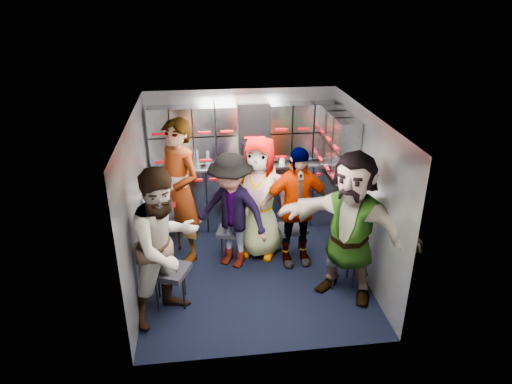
{
  "coord_description": "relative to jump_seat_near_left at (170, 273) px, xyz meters",
  "views": [
    {
      "loc": [
        -0.6,
        -5.04,
        3.5
      ],
      "look_at": [
        0.07,
        0.35,
        0.99
      ],
      "focal_mm": 32.0,
      "sensor_mm": 36.0,
      "label": 1
    }
  ],
  "objects": [
    {
      "name": "attendant_arc_e",
      "position": [
        2.1,
        -0.06,
        0.49
      ],
      "size": [
        1.69,
        1.48,
        1.85
      ],
      "primitive_type": "imported",
      "rotation": [
        0.0,
        0.0,
        -0.66
      ],
      "color": "black",
      "rests_on": "ground"
    },
    {
      "name": "wall_right",
      "position": [
        2.45,
        0.55,
        0.62
      ],
      "size": [
        0.04,
        3.0,
        2.1
      ],
      "primitive_type": "cube",
      "color": "gray",
      "rests_on": "ground"
    },
    {
      "name": "bottle_right",
      "position": [
        1.4,
        1.79,
        0.73
      ],
      "size": [
        0.07,
        0.07,
        0.26
      ],
      "primitive_type": "cylinder",
      "color": "white",
      "rests_on": "counter"
    },
    {
      "name": "coffee_niche",
      "position": [
        1.23,
        1.96,
        1.04
      ],
      "size": [
        0.46,
        0.16,
        0.84
      ],
      "primitive_type": null,
      "color": "black",
      "rests_on": "wall_back"
    },
    {
      "name": "jump_seat_mid_right",
      "position": [
        1.62,
        0.89,
        -0.05
      ],
      "size": [
        0.41,
        0.39,
        0.44
      ],
      "rotation": [
        0.0,
        0.0,
        0.12
      ],
      "color": "black",
      "rests_on": "ground"
    },
    {
      "name": "cup_right",
      "position": [
        1.62,
        1.78,
        0.65
      ],
      "size": [
        0.08,
        0.08,
        0.11
      ],
      "primitive_type": "cylinder",
      "color": "#CDB290",
      "rests_on": "counter"
    },
    {
      "name": "attendant_arc_d",
      "position": [
        1.62,
        0.71,
        0.39
      ],
      "size": [
        0.99,
        0.46,
        1.65
      ],
      "primitive_type": "imported",
      "rotation": [
        0.0,
        0.0,
        0.06
      ],
      "color": "black",
      "rests_on": "ground"
    },
    {
      "name": "wall_left",
      "position": [
        -0.35,
        0.55,
        0.62
      ],
      "size": [
        0.04,
        3.0,
        2.1
      ],
      "primitive_type": "cube",
      "color": "gray",
      "rests_on": "ground"
    },
    {
      "name": "cart_bank_left",
      "position": [
        -0.14,
        1.11,
        0.06
      ],
      "size": [
        0.38,
        0.76,
        0.99
      ],
      "primitive_type": "cube",
      "color": "#90959F",
      "rests_on": "ground"
    },
    {
      "name": "attendant_arc_b",
      "position": [
        0.78,
        0.75,
        0.36
      ],
      "size": [
        1.18,
        1.06,
        1.59
      ],
      "primitive_type": "imported",
      "rotation": [
        0.0,
        0.0,
        -0.58
      ],
      "color": "black",
      "rests_on": "ground"
    },
    {
      "name": "bottle_mid",
      "position": [
        0.37,
        1.79,
        0.73
      ],
      "size": [
        0.07,
        0.07,
        0.28
      ],
      "primitive_type": "cylinder",
      "color": "white",
      "rests_on": "counter"
    },
    {
      "name": "bottle_left",
      "position": [
        0.52,
        1.79,
        0.72
      ],
      "size": [
        0.07,
        0.07,
        0.25
      ],
      "primitive_type": "cylinder",
      "color": "white",
      "rests_on": "counter"
    },
    {
      "name": "jump_seat_center",
      "position": [
        1.18,
        1.17,
        -0.06
      ],
      "size": [
        0.47,
        0.46,
        0.43
      ],
      "rotation": [
        0.0,
        0.0,
        0.43
      ],
      "color": "black",
      "rests_on": "ground"
    },
    {
      "name": "wall_back",
      "position": [
        1.05,
        2.05,
        0.62
      ],
      "size": [
        2.8,
        0.04,
        2.1
      ],
      "primitive_type": "cube",
      "color": "gray",
      "rests_on": "ground"
    },
    {
      "name": "ceiling",
      "position": [
        1.05,
        0.55,
        1.67
      ],
      "size": [
        2.8,
        3.0,
        0.02
      ],
      "primitive_type": "cube",
      "color": "silver",
      "rests_on": "wall_back"
    },
    {
      "name": "cart_bank_back",
      "position": [
        1.05,
        1.84,
        0.06
      ],
      "size": [
        2.68,
        0.38,
        0.99
      ],
      "primitive_type": "cube",
      "color": "#90959F",
      "rests_on": "ground"
    },
    {
      "name": "right_cabinet",
      "position": [
        2.3,
        1.15,
        0.07
      ],
      "size": [
        0.28,
        1.2,
        1.0
      ],
      "primitive_type": "cube",
      "color": "#90959F",
      "rests_on": "ground"
    },
    {
      "name": "attendant_standing",
      "position": [
        0.12,
        1.03,
        0.55
      ],
      "size": [
        0.83,
        0.85,
        1.97
      ],
      "primitive_type": "imported",
      "rotation": [
        0.0,
        0.0,
        -0.85
      ],
      "color": "black",
      "rests_on": "ground"
    },
    {
      "name": "attendant_arc_a",
      "position": [
        -0.0,
        -0.18,
        0.47
      ],
      "size": [
        1.11,
        1.09,
        1.81
      ],
      "primitive_type": "imported",
      "rotation": [
        0.0,
        0.0,
        0.72
      ],
      "color": "black",
      "rests_on": "ground"
    },
    {
      "name": "jump_seat_near_right",
      "position": [
        2.1,
        0.12,
        -0.07
      ],
      "size": [
        0.44,
        0.43,
        0.41
      ],
      "rotation": [
        0.0,
        0.0,
        -0.38
      ],
      "color": "black",
      "rests_on": "ground"
    },
    {
      "name": "counter",
      "position": [
        1.05,
        1.84,
        0.58
      ],
      "size": [
        2.68,
        0.42,
        0.03
      ],
      "primitive_type": "cube",
      "color": "#B1B4B8",
      "rests_on": "cart_bank_back"
    },
    {
      "name": "jump_seat_near_left",
      "position": [
        0.0,
        0.0,
        0.0
      ],
      "size": [
        0.53,
        0.52,
        0.49
      ],
      "rotation": [
        0.0,
        0.0,
        -0.4
      ],
      "color": "black",
      "rests_on": "ground"
    },
    {
      "name": "cup_left",
      "position": [
        0.67,
        1.78,
        0.64
      ],
      "size": [
        0.08,
        0.08,
        0.1
      ],
      "primitive_type": "cylinder",
      "color": "#CDB290",
      "rests_on": "counter"
    },
    {
      "name": "red_latch_strip",
      "position": [
        1.05,
        1.64,
        0.45
      ],
      "size": [
        2.6,
        0.02,
        0.03
      ],
      "primitive_type": "cube",
      "color": "#9E0109",
      "rests_on": "cart_bank_back"
    },
    {
      "name": "attendant_arc_c",
      "position": [
        1.18,
        0.99,
        0.42
      ],
      "size": [
        0.98,
        0.82,
        1.71
      ],
      "primitive_type": "imported",
      "rotation": [
        0.0,
        0.0,
        -0.38
      ],
      "color": "black",
      "rests_on": "ground"
    },
    {
      "name": "locker_bank_right",
      "position": [
        2.3,
        1.25,
        1.06
      ],
      "size": [
        0.28,
        1.0,
        0.82
      ],
      "primitive_type": "cube",
      "color": "#90959F",
      "rests_on": "wall_right"
    },
    {
      "name": "jump_seat_mid_left",
      "position": [
        0.78,
        0.93,
        -0.06
      ],
      "size": [
        0.43,
        0.42,
        0.42
      ],
      "rotation": [
        0.0,
        0.0,
        -0.27
      ],
      "color": "black",
      "rests_on": "ground"
    },
    {
      "name": "locker_bank_back",
      "position": [
        1.05,
        1.9,
        1.06
      ],
      "size": [
        2.68,
        0.28,
        0.82
      ],
      "primitive_type": "cube",
      "color": "#90959F",
      "rests_on": "wall_back"
    },
    {
      "name": "floor",
      "position": [
        1.05,
        0.55,
        -0.43
      ],
      "size": [
        3.0,
        3.0,
        0.0
      ],
      "primitive_type": "plane",
      "color": "black",
      "rests_on": "ground"
    }
  ]
}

